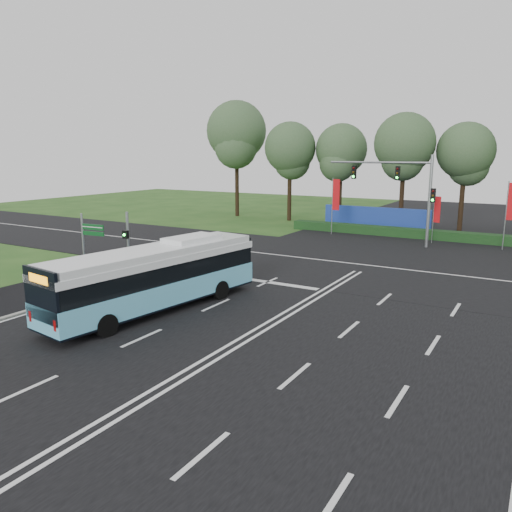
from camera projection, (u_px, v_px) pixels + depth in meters
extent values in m
plane|color=#254E1A|center=(278.00, 317.00, 21.93)|extent=(120.00, 120.00, 0.00)
cube|color=black|center=(278.00, 317.00, 21.93)|extent=(20.00, 120.00, 0.04)
cube|color=black|center=(365.00, 265.00, 32.06)|extent=(120.00, 14.00, 0.05)
cube|color=black|center=(35.00, 293.00, 25.60)|extent=(5.00, 18.00, 0.06)
cube|color=gray|center=(67.00, 299.00, 24.41)|extent=(0.25, 18.00, 0.12)
cube|color=#64C5E8|center=(157.00, 290.00, 22.69)|extent=(3.78, 11.23, 1.01)
cube|color=black|center=(157.00, 300.00, 22.78)|extent=(3.75, 11.17, 0.28)
cube|color=black|center=(156.00, 270.00, 22.50)|extent=(3.67, 11.06, 0.87)
cube|color=white|center=(156.00, 258.00, 22.39)|extent=(3.78, 11.23, 0.32)
cube|color=white|center=(155.00, 251.00, 22.33)|extent=(3.67, 10.79, 0.32)
cube|color=white|center=(192.00, 239.00, 24.04)|extent=(1.83, 2.93, 0.23)
cube|color=black|center=(41.00, 296.00, 18.31)|extent=(2.22, 0.42, 2.02)
cube|color=orange|center=(39.00, 279.00, 18.15)|extent=(1.28, 0.23, 0.32)
cylinder|color=black|center=(190.00, 283.00, 25.84)|extent=(0.39, 0.98, 0.96)
cylinder|color=black|center=(221.00, 290.00, 24.54)|extent=(0.39, 0.98, 0.96)
cylinder|color=black|center=(76.00, 315.00, 20.76)|extent=(0.39, 0.98, 0.96)
cylinder|color=black|center=(107.00, 326.00, 19.46)|extent=(0.39, 0.98, 0.96)
cylinder|color=gray|center=(129.00, 247.00, 27.81)|extent=(0.16, 0.16, 3.92)
cube|color=black|center=(126.00, 234.00, 27.51)|extent=(0.33, 0.23, 0.45)
sphere|color=#19F233|center=(124.00, 235.00, 27.42)|extent=(0.16, 0.16, 0.16)
cylinder|color=gray|center=(84.00, 250.00, 26.99)|extent=(0.12, 0.12, 3.94)
cube|color=#0D4A1C|center=(93.00, 227.00, 26.42)|extent=(1.48, 0.19, 0.30)
cube|color=#0D4A1C|center=(93.00, 233.00, 26.49)|extent=(1.48, 0.19, 0.22)
cube|color=white|center=(92.00, 227.00, 26.39)|extent=(1.37, 0.14, 0.04)
cylinder|color=gray|center=(332.00, 207.00, 43.87)|extent=(0.08, 0.08, 5.01)
cube|color=red|center=(336.00, 195.00, 43.42)|extent=(0.66, 0.16, 2.67)
cylinder|color=gray|center=(433.00, 219.00, 39.67)|extent=(0.06, 0.06, 3.86)
cube|color=red|center=(437.00, 210.00, 39.31)|extent=(0.51, 0.18, 2.06)
cylinder|color=gray|center=(506.00, 216.00, 36.70)|extent=(0.08, 0.08, 5.11)
cylinder|color=gray|center=(429.00, 202.00, 37.54)|extent=(0.24, 0.24, 7.00)
cylinder|color=gray|center=(379.00, 162.00, 38.95)|extent=(8.00, 0.16, 0.16)
cube|color=black|center=(398.00, 173.00, 38.36)|extent=(0.32, 0.28, 1.05)
cube|color=black|center=(354.00, 172.00, 40.10)|extent=(0.32, 0.28, 1.05)
cube|color=black|center=(433.00, 195.00, 37.32)|extent=(0.32, 0.28, 1.05)
cube|color=#123416|center=(413.00, 233.00, 42.54)|extent=(22.00, 1.20, 0.80)
cube|color=#1B3896|center=(376.00, 219.00, 46.49)|extent=(10.00, 0.30, 2.20)
cylinder|color=black|center=(237.00, 176.00, 56.86)|extent=(0.44, 0.44, 9.09)
sphere|color=#395633|center=(237.00, 131.00, 55.85)|extent=(6.70, 6.70, 6.70)
cylinder|color=black|center=(290.00, 186.00, 53.11)|extent=(0.44, 0.44, 7.30)
sphere|color=#395633|center=(290.00, 148.00, 52.30)|extent=(5.38, 5.38, 5.38)
cylinder|color=black|center=(340.00, 188.00, 51.98)|extent=(0.44, 0.44, 7.13)
sphere|color=#395633|center=(341.00, 149.00, 51.18)|extent=(5.25, 5.25, 5.25)
cylinder|color=black|center=(402.00, 189.00, 47.23)|extent=(0.44, 0.44, 7.64)
sphere|color=#395633|center=(405.00, 143.00, 46.38)|extent=(5.63, 5.63, 5.63)
cylinder|color=black|center=(462.00, 193.00, 45.89)|extent=(0.44, 0.44, 6.97)
sphere|color=#395633|center=(466.00, 151.00, 45.11)|extent=(5.14, 5.14, 5.14)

